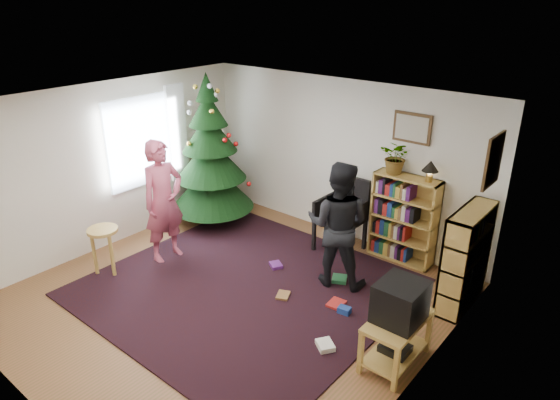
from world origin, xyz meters
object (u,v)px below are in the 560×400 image
Objects in this scene: picture_back at (412,128)px; picture_right at (494,161)px; bookshelf_back at (404,218)px; person_by_chair at (338,225)px; crt_tv at (400,302)px; christmas_tree at (211,163)px; bookshelf_right at (466,257)px; potted_plant at (397,157)px; person_standing at (163,201)px; table_lamp at (430,167)px; stool at (104,239)px; tv_stand at (396,337)px; armchair at (345,211)px.

picture_back is 1.51m from picture_right.
bookshelf_back is 0.75× the size of person_by_chair.
christmas_tree is at bearing 163.33° from crt_tv.
bookshelf_right is 1.67m from potted_plant.
person_standing is at bearing 3.71° from person_by_chair.
potted_plant is at bearing 180.00° from table_lamp.
person_by_chair reaches higher than stool.
picture_right is at bearing -31.97° from table_lamp.
table_lamp is (3.29, 2.99, 0.97)m from stool.
person_by_chair is at bearing -161.08° from picture_right.
christmas_tree reaches higher than person_by_chair.
crt_tv is at bearing 175.36° from bookshelf_right.
table_lamp reaches higher than bookshelf_back.
christmas_tree reaches higher than tv_stand.
picture_right is 0.24× the size of christmas_tree.
table_lamp is (-0.69, 2.07, 1.18)m from tv_stand.
bookshelf_back is 1.57× the size of tv_stand.
person_standing reaches higher than person_by_chair.
table_lamp reaches higher than bookshelf_right.
picture_back is at bearing 115.85° from crt_tv.
picture_back is at bearing -123.22° from person_by_chair.
picture_right is 0.33× the size of person_standing.
person_standing is (-3.80, -1.60, 0.24)m from bookshelf_right.
christmas_tree is at bearing -26.36° from person_by_chair.
tv_stand is 0.46× the size of person_standing.
potted_plant is (-1.19, 2.07, 1.22)m from tv_stand.
tv_stand is 1.71× the size of potted_plant.
crt_tv is 2.60m from armchair.
picture_right is at bearing 29.52° from stool.
person_by_chair reaches higher than bookshelf_right.
person_by_chair is at bearing -63.63° from person_standing.
person_by_chair reaches higher than table_lamp.
crt_tv reaches higher than stool.
armchair is at bearing -168.83° from table_lamp.
person_by_chair is at bearing -103.25° from picture_back.
bookshelf_right is at bearing -26.51° from bookshelf_back.
person_by_chair is 1.48m from table_lamp.
picture_back is 0.49× the size of armchair.
christmas_tree is at bearing 93.02° from stool.
bookshelf_back is at bearing 15.40° from armchair.
picture_back reaches higher than bookshelf_right.
armchair is 1.16m from potted_plant.
picture_back is 0.45m from potted_plant.
person_by_chair reaches higher than crt_tv.
picture_right is 5.07m from stool.
picture_back reaches higher than bookshelf_back.
armchair is (-0.85, -0.23, -0.05)m from bookshelf_back.
tv_stand is 2.78× the size of table_lamp.
table_lamp is (-0.81, 0.55, 0.84)m from bookshelf_right.
crt_tv is (-0.12, -1.51, 0.10)m from bookshelf_right.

